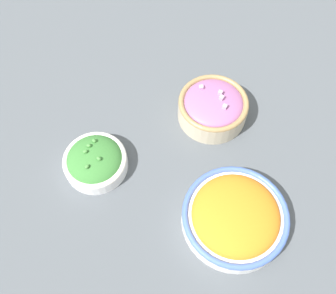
% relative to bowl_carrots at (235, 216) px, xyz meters
% --- Properties ---
extents(ground_plane, '(3.00, 3.00, 0.00)m').
position_rel_bowl_carrots_xyz_m(ground_plane, '(0.18, -0.09, -0.03)').
color(ground_plane, '#4C5156').
extents(bowl_carrots, '(0.20, 0.20, 0.06)m').
position_rel_bowl_carrots_xyz_m(bowl_carrots, '(0.00, 0.00, 0.00)').
color(bowl_carrots, white).
rests_on(bowl_carrots, ground_plane).
extents(bowl_red_onion, '(0.15, 0.15, 0.07)m').
position_rel_bowl_carrots_xyz_m(bowl_red_onion, '(0.12, -0.22, 0.01)').
color(bowl_red_onion, beige).
rests_on(bowl_red_onion, ground_plane).
extents(bowl_broccoli, '(0.13, 0.13, 0.06)m').
position_rel_bowl_carrots_xyz_m(bowl_broccoli, '(0.30, -0.00, -0.00)').
color(bowl_broccoli, white).
rests_on(bowl_broccoli, ground_plane).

